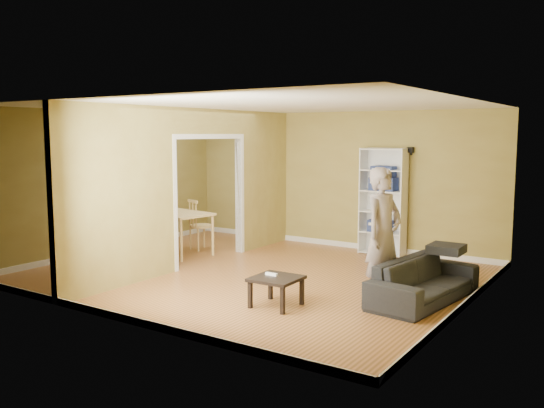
# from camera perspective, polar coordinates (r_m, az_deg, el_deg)

# --- Properties ---
(room_shell) EXTENTS (6.50, 6.50, 6.50)m
(room_shell) POSITION_cam_1_polar(r_m,az_deg,el_deg) (8.86, -1.79, 1.24)
(room_shell) COLOR #B47243
(room_shell) RESTS_ON ground
(partition) EXTENTS (0.22, 5.50, 2.60)m
(partition) POSITION_cam_1_polar(r_m,az_deg,el_deg) (9.60, -7.65, 1.62)
(partition) COLOR #A3964A
(partition) RESTS_ON ground
(wall_speaker) EXTENTS (0.10, 0.10, 0.10)m
(wall_speaker) POSITION_cam_1_polar(r_m,az_deg,el_deg) (10.52, 13.57, 5.23)
(wall_speaker) COLOR black
(wall_speaker) RESTS_ON room_shell
(sofa) EXTENTS (1.98, 1.06, 0.72)m
(sofa) POSITION_cam_1_polar(r_m,az_deg,el_deg) (7.83, 14.85, -6.73)
(sofa) COLOR #25252A
(sofa) RESTS_ON ground
(person) EXTENTS (0.86, 0.74, 2.05)m
(person) POSITION_cam_1_polar(r_m,az_deg,el_deg) (7.72, 10.96, -1.78)
(person) COLOR slate
(person) RESTS_ON ground
(bookshelf) EXTENTS (0.81, 0.36, 1.93)m
(bookshelf) POSITION_cam_1_polar(r_m,az_deg,el_deg) (10.67, 11.05, 0.28)
(bookshelf) COLOR white
(bookshelf) RESTS_ON ground
(paper_box_navy_a) EXTENTS (0.42, 0.27, 0.21)m
(paper_box_navy_a) POSITION_cam_1_polar(r_m,az_deg,el_deg) (10.70, 10.71, -2.13)
(paper_box_navy_a) COLOR navy
(paper_box_navy_a) RESTS_ON bookshelf
(paper_box_navy_b) EXTENTS (0.46, 0.30, 0.24)m
(paper_box_navy_b) POSITION_cam_1_polar(r_m,az_deg,el_deg) (10.59, 10.99, 1.96)
(paper_box_navy_b) COLOR navy
(paper_box_navy_b) RESTS_ON bookshelf
(paper_box_navy_c) EXTENTS (0.40, 0.26, 0.21)m
(paper_box_navy_c) POSITION_cam_1_polar(r_m,az_deg,el_deg) (10.58, 10.98, 2.99)
(paper_box_navy_c) COLOR #20284E
(paper_box_navy_c) RESTS_ON bookshelf
(coffee_table) EXTENTS (0.57, 0.57, 0.38)m
(coffee_table) POSITION_cam_1_polar(r_m,az_deg,el_deg) (7.35, 0.43, -7.67)
(coffee_table) COLOR black
(coffee_table) RESTS_ON ground
(game_controller) EXTENTS (0.17, 0.04, 0.03)m
(game_controller) POSITION_cam_1_polar(r_m,az_deg,el_deg) (7.41, -0.05, -6.96)
(game_controller) COLOR white
(game_controller) RESTS_ON coffee_table
(dining_table) EXTENTS (1.23, 0.82, 0.77)m
(dining_table) POSITION_cam_1_polar(r_m,az_deg,el_deg) (10.57, -9.41, -1.24)
(dining_table) COLOR tan
(dining_table) RESTS_ON ground
(chair_left) EXTENTS (0.60, 0.60, 0.99)m
(chair_left) POSITION_cam_1_polar(r_m,az_deg,el_deg) (11.14, -12.44, -1.92)
(chair_left) COLOR beige
(chair_left) RESTS_ON ground
(chair_near) EXTENTS (0.45, 0.45, 0.91)m
(chair_near) POSITION_cam_1_polar(r_m,az_deg,el_deg) (10.12, -11.43, -3.01)
(chair_near) COLOR tan
(chair_near) RESTS_ON ground
(chair_far) EXTENTS (0.56, 0.56, 0.96)m
(chair_far) POSITION_cam_1_polar(r_m,az_deg,el_deg) (10.96, -7.04, -2.02)
(chair_far) COLOR tan
(chair_far) RESTS_ON ground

